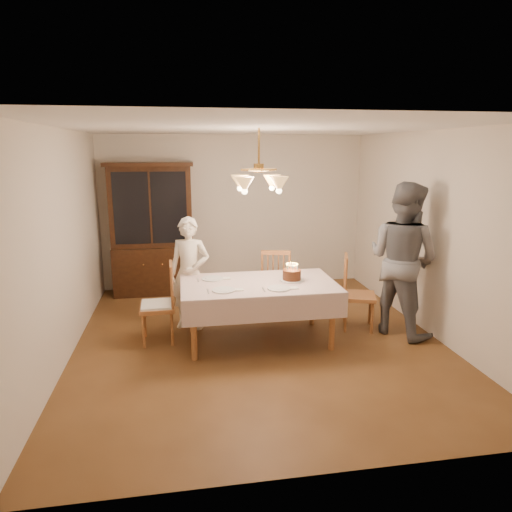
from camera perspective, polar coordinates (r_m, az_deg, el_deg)
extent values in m
plane|color=#563418|center=(5.89, 0.33, -10.45)|extent=(5.00, 5.00, 0.00)
plane|color=white|center=(5.40, 0.36, 15.74)|extent=(5.00, 5.00, 0.00)
plane|color=beige|center=(7.94, -2.75, 5.51)|extent=(4.50, 0.00, 4.50)
plane|color=beige|center=(3.14, 8.20, -6.67)|extent=(4.50, 0.00, 4.50)
plane|color=beige|center=(5.58, -23.08, 1.17)|extent=(0.00, 5.00, 5.00)
plane|color=beige|center=(6.28, 21.05, 2.59)|extent=(0.00, 5.00, 5.00)
cube|color=brown|center=(5.63, 0.34, -3.63)|extent=(1.80, 1.00, 0.04)
cube|color=beige|center=(5.63, 0.34, -3.40)|extent=(1.90, 1.10, 0.01)
cylinder|color=brown|center=(5.29, -7.78, -9.22)|extent=(0.07, 0.07, 0.71)
cylinder|color=brown|center=(5.57, 9.51, -8.11)|extent=(0.07, 0.07, 0.71)
cylinder|color=brown|center=(6.07, -8.05, -6.22)|extent=(0.07, 0.07, 0.71)
cylinder|color=brown|center=(6.32, 7.05, -5.41)|extent=(0.07, 0.07, 0.71)
cube|color=black|center=(7.81, -12.61, -1.67)|extent=(1.30, 0.50, 0.80)
cube|color=black|center=(7.66, -12.98, 6.04)|extent=(1.30, 0.40, 1.30)
cube|color=black|center=(7.46, -13.07, 5.85)|extent=(1.14, 0.01, 1.14)
cube|color=black|center=(7.56, -13.27, 11.11)|extent=(1.38, 0.54, 0.06)
cube|color=brown|center=(6.61, 2.48, -3.60)|extent=(0.52, 0.51, 0.05)
cube|color=brown|center=(6.30, 2.50, 0.43)|extent=(0.40, 0.12, 0.06)
cylinder|color=brown|center=(6.85, 4.00, -5.10)|extent=(0.04, 0.04, 0.43)
cylinder|color=brown|center=(6.85, 0.98, -5.05)|extent=(0.04, 0.04, 0.43)
cylinder|color=brown|center=(6.52, 4.03, -6.03)|extent=(0.04, 0.04, 0.43)
cylinder|color=brown|center=(6.53, 0.85, -5.99)|extent=(0.04, 0.04, 0.43)
cube|color=brown|center=(5.83, -12.26, -6.26)|extent=(0.43, 0.45, 0.05)
cube|color=brown|center=(5.68, -10.60, -1.22)|extent=(0.05, 0.40, 0.06)
cylinder|color=brown|center=(6.08, -13.75, -7.86)|extent=(0.04, 0.04, 0.43)
cylinder|color=brown|center=(5.75, -13.88, -9.13)|extent=(0.04, 0.04, 0.43)
cylinder|color=brown|center=(6.07, -10.52, -7.72)|extent=(0.04, 0.04, 0.43)
cylinder|color=brown|center=(5.74, -10.45, -8.99)|extent=(0.04, 0.04, 0.43)
cube|color=silver|center=(5.82, -12.28, -5.93)|extent=(0.39, 0.41, 0.03)
cube|color=brown|center=(6.26, 12.75, -4.91)|extent=(0.54, 0.55, 0.05)
cube|color=brown|center=(6.11, 11.22, -0.21)|extent=(0.16, 0.39, 0.06)
cylinder|color=brown|center=(6.18, 14.31, -7.55)|extent=(0.04, 0.04, 0.43)
cylinder|color=brown|center=(6.52, 14.06, -6.44)|extent=(0.04, 0.04, 0.43)
cylinder|color=brown|center=(6.16, 11.13, -7.46)|extent=(0.04, 0.04, 0.43)
cylinder|color=brown|center=(6.50, 11.06, -6.34)|extent=(0.04, 0.04, 0.43)
imported|color=#EEE1C9|center=(6.11, -8.30, -2.19)|extent=(0.64, 0.52, 1.51)
imported|color=slate|center=(6.13, 17.82, -0.41)|extent=(1.14, 1.21, 1.97)
cylinder|color=white|center=(5.73, 4.48, -3.01)|extent=(0.30, 0.30, 0.01)
cylinder|color=#391A0D|center=(5.71, 4.49, -2.34)|extent=(0.23, 0.23, 0.12)
cylinder|color=#598CD8|center=(5.71, 5.18, -1.37)|extent=(0.01, 0.01, 0.07)
sphere|color=#FFB23F|center=(5.70, 5.19, -0.98)|extent=(0.01, 0.01, 0.01)
cylinder|color=pink|center=(5.73, 5.06, -1.31)|extent=(0.01, 0.01, 0.07)
sphere|color=#FFB23F|center=(5.72, 5.07, -0.92)|extent=(0.01, 0.01, 0.01)
cylinder|color=#EACC66|center=(5.75, 4.86, -1.26)|extent=(0.01, 0.01, 0.07)
sphere|color=#FFB23F|center=(5.74, 4.87, -0.87)|extent=(0.01, 0.01, 0.01)
cylinder|color=#598CD8|center=(5.75, 4.61, -1.23)|extent=(0.01, 0.01, 0.07)
sphere|color=#FFB23F|center=(5.74, 4.62, -0.85)|extent=(0.01, 0.01, 0.01)
cylinder|color=pink|center=(5.75, 4.35, -1.23)|extent=(0.01, 0.01, 0.07)
sphere|color=#FFB23F|center=(5.74, 4.36, -0.85)|extent=(0.01, 0.01, 0.01)
cylinder|color=#EACC66|center=(5.74, 4.11, -1.26)|extent=(0.01, 0.01, 0.07)
sphere|color=#FFB23F|center=(5.73, 4.12, -0.87)|extent=(0.01, 0.01, 0.01)
cylinder|color=#598CD8|center=(5.72, 3.93, -1.30)|extent=(0.01, 0.01, 0.07)
sphere|color=#FFB23F|center=(5.71, 3.93, -0.91)|extent=(0.01, 0.01, 0.01)
cylinder|color=pink|center=(5.70, 3.83, -1.36)|extent=(0.01, 0.01, 0.07)
sphere|color=#FFB23F|center=(5.69, 3.84, -0.97)|extent=(0.01, 0.01, 0.01)
cylinder|color=#EACC66|center=(5.67, 3.84, -1.43)|extent=(0.01, 0.01, 0.07)
sphere|color=#FFB23F|center=(5.66, 3.85, -1.04)|extent=(0.01, 0.01, 0.01)
cylinder|color=#598CD8|center=(5.65, 3.96, -1.49)|extent=(0.01, 0.01, 0.07)
sphere|color=#FFB23F|center=(5.64, 3.96, -1.10)|extent=(0.01, 0.01, 0.01)
cylinder|color=pink|center=(5.63, 4.15, -1.54)|extent=(0.01, 0.01, 0.07)
sphere|color=#FFB23F|center=(5.62, 4.16, -1.15)|extent=(0.01, 0.01, 0.01)
cylinder|color=#EACC66|center=(5.62, 4.41, -1.57)|extent=(0.01, 0.01, 0.07)
sphere|color=#FFB23F|center=(5.61, 4.42, -1.18)|extent=(0.01, 0.01, 0.01)
cylinder|color=#598CD8|center=(5.62, 4.68, -1.57)|extent=(0.01, 0.01, 0.07)
sphere|color=#FFB23F|center=(5.61, 4.69, -1.18)|extent=(0.01, 0.01, 0.01)
cylinder|color=pink|center=(5.64, 4.92, -1.55)|extent=(0.01, 0.01, 0.07)
sphere|color=#FFB23F|center=(5.63, 4.93, -1.15)|extent=(0.01, 0.01, 0.01)
cylinder|color=#EACC66|center=(5.66, 5.10, -1.50)|extent=(0.01, 0.01, 0.07)
sphere|color=#FFB23F|center=(5.65, 5.11, -1.11)|extent=(0.01, 0.01, 0.01)
cylinder|color=#598CD8|center=(5.68, 5.19, -1.44)|extent=(0.01, 0.01, 0.07)
sphere|color=#FFB23F|center=(5.67, 5.20, -1.05)|extent=(0.01, 0.01, 0.01)
cylinder|color=white|center=(5.32, -4.08, -4.28)|extent=(0.27, 0.27, 0.02)
cube|color=silver|center=(5.31, -6.01, -4.40)|extent=(0.01, 0.16, 0.01)
cube|color=silver|center=(5.34, -2.16, -4.21)|extent=(0.10, 0.10, 0.01)
cylinder|color=white|center=(5.38, 2.87, -4.06)|extent=(0.27, 0.27, 0.02)
cube|color=silver|center=(5.35, 0.97, -4.20)|extent=(0.01, 0.16, 0.01)
cube|color=silver|center=(5.42, 4.74, -3.98)|extent=(0.10, 0.10, 0.01)
cylinder|color=white|center=(5.80, -5.49, -2.84)|extent=(0.27, 0.27, 0.02)
cube|color=silver|center=(5.79, -7.27, -2.95)|extent=(0.01, 0.16, 0.01)
cube|color=silver|center=(5.81, -3.70, -2.78)|extent=(0.10, 0.10, 0.01)
cylinder|color=#BF8C3F|center=(5.39, 0.36, 13.62)|extent=(0.02, 0.02, 0.40)
cylinder|color=#BF8C3F|center=(5.40, 0.36, 10.96)|extent=(0.12, 0.12, 0.10)
cone|color=#D8994C|center=(5.64, 2.01, 9.22)|extent=(0.22, 0.22, 0.18)
sphere|color=#FFD899|center=(5.64, 2.01, 8.51)|extent=(0.07, 0.07, 0.07)
cone|color=#D8994C|center=(5.57, -2.03, 9.17)|extent=(0.22, 0.22, 0.18)
sphere|color=#FFD899|center=(5.58, -2.03, 8.45)|extent=(0.07, 0.07, 0.07)
cone|color=#D8994C|center=(5.18, -1.45, 8.87)|extent=(0.22, 0.22, 0.18)
sphere|color=#FFD899|center=(5.19, -1.45, 8.10)|extent=(0.07, 0.07, 0.07)
cone|color=#D8994C|center=(5.25, 2.88, 8.91)|extent=(0.22, 0.22, 0.18)
sphere|color=#FFD899|center=(5.26, 2.88, 8.15)|extent=(0.07, 0.07, 0.07)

